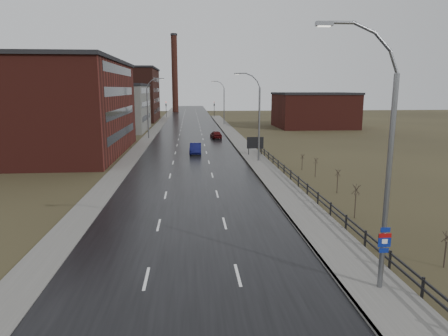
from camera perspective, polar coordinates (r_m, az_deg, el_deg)
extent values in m
plane|color=#2D2819|center=(17.42, -4.44, -21.26)|extent=(320.00, 320.00, 0.00)
cube|color=black|center=(75.28, -4.78, 4.09)|extent=(14.00, 300.00, 0.06)
cube|color=#595651|center=(51.28, 4.92, 0.79)|extent=(3.20, 180.00, 0.18)
cube|color=slate|center=(51.04, 3.24, 0.77)|extent=(0.16, 180.00, 0.18)
cube|color=#595651|center=(75.72, -11.01, 3.98)|extent=(2.40, 260.00, 0.12)
cube|color=#471914|center=(63.36, -24.39, 7.67)|extent=(22.00, 28.00, 13.00)
cube|color=black|center=(63.42, -24.90, 13.75)|extent=(22.44, 28.56, 0.50)
cube|color=black|center=(60.87, -14.31, 4.90)|extent=(0.06, 22.40, 1.20)
cube|color=black|center=(60.63, -14.45, 7.72)|extent=(0.06, 22.40, 1.20)
cube|color=black|center=(60.54, -14.59, 10.55)|extent=(0.06, 22.40, 1.20)
cube|color=black|center=(60.60, -14.73, 13.39)|extent=(0.06, 22.40, 1.20)
cube|color=slate|center=(94.54, -15.93, 8.17)|extent=(16.00, 20.00, 10.00)
cube|color=black|center=(94.44, -16.11, 11.35)|extent=(16.32, 20.40, 0.50)
cube|color=black|center=(93.46, -11.03, 7.14)|extent=(0.06, 16.00, 1.20)
cube|color=black|center=(93.30, -11.10, 8.97)|extent=(0.06, 16.00, 1.20)
cube|color=black|center=(93.24, -11.17, 10.81)|extent=(0.06, 16.00, 1.20)
cube|color=#331611|center=(124.86, -15.65, 9.98)|extent=(26.00, 24.00, 15.00)
cube|color=black|center=(124.98, -15.84, 13.53)|extent=(26.52, 24.48, 0.50)
cube|color=black|center=(123.27, -9.54, 8.13)|extent=(0.06, 19.20, 1.20)
cube|color=black|center=(123.16, -9.59, 9.52)|extent=(0.06, 19.20, 1.20)
cube|color=black|center=(123.11, -9.64, 10.92)|extent=(0.06, 19.20, 1.20)
cube|color=black|center=(123.14, -9.68, 12.31)|extent=(0.06, 19.20, 1.20)
cube|color=#471914|center=(101.47, 12.71, 7.94)|extent=(18.00, 16.00, 8.00)
cube|color=black|center=(101.33, 12.81, 10.34)|extent=(18.36, 16.32, 0.50)
cylinder|color=#331611|center=(164.91, -7.06, 13.12)|extent=(2.40, 2.40, 30.00)
cylinder|color=black|center=(166.14, -7.19, 18.40)|extent=(2.70, 2.70, 0.80)
cylinder|color=slate|center=(19.36, 22.33, -2.61)|extent=(0.24, 0.24, 10.00)
cylinder|color=slate|center=(18.81, 23.06, 13.76)|extent=(0.57, 0.14, 1.12)
cylinder|color=slate|center=(18.63, 21.72, 16.41)|extent=(0.91, 0.14, 0.91)
cylinder|color=slate|center=(18.36, 19.45, 18.37)|extent=(1.12, 0.14, 0.57)
cylinder|color=slate|center=(18.03, 16.53, 19.29)|extent=(1.15, 0.14, 0.14)
cube|color=slate|center=(17.78, 14.13, 19.37)|extent=(0.70, 0.28, 0.18)
cube|color=silver|center=(17.76, 14.12, 19.05)|extent=(0.50, 0.20, 0.04)
cube|color=navy|center=(19.79, 22.07, -8.19)|extent=(0.45, 0.04, 0.22)
cube|color=navy|center=(19.95, 21.96, -9.54)|extent=(0.60, 0.04, 0.65)
cube|color=maroon|center=(19.86, 22.02, -8.93)|extent=(0.60, 0.04, 0.20)
cube|color=navy|center=(20.13, 21.85, -10.88)|extent=(0.45, 0.04, 0.22)
cube|color=silver|center=(19.95, 21.97, -9.70)|extent=(0.26, 0.02, 0.22)
cylinder|color=slate|center=(51.66, 5.04, 6.08)|extent=(0.24, 0.24, 9.50)
cylinder|color=slate|center=(51.43, 4.96, 11.81)|extent=(0.51, 0.14, 0.98)
cylinder|color=slate|center=(51.36, 4.43, 12.62)|extent=(0.81, 0.14, 0.81)
cylinder|color=slate|center=(51.27, 3.63, 13.17)|extent=(0.98, 0.14, 0.51)
cylinder|color=slate|center=(51.16, 2.68, 13.37)|extent=(1.01, 0.14, 0.14)
cube|color=slate|center=(51.07, 1.89, 13.32)|extent=(0.70, 0.28, 0.18)
cube|color=silver|center=(51.07, 1.89, 13.21)|extent=(0.50, 0.20, 0.04)
cylinder|color=slate|center=(77.26, -10.83, 7.63)|extent=(0.24, 0.24, 9.50)
cylinder|color=slate|center=(77.10, -10.85, 11.45)|extent=(0.51, 0.14, 0.98)
cylinder|color=slate|center=(77.06, -10.51, 12.00)|extent=(0.81, 0.14, 0.81)
cylinder|color=slate|center=(77.01, -9.98, 12.37)|extent=(0.98, 0.14, 0.51)
cylinder|color=slate|center=(76.94, -9.35, 12.52)|extent=(1.01, 0.14, 0.14)
cube|color=slate|center=(76.89, -8.82, 12.50)|extent=(0.70, 0.28, 0.18)
cube|color=silver|center=(76.89, -8.82, 12.42)|extent=(0.50, 0.20, 0.04)
cylinder|color=slate|center=(105.17, 0.01, 8.73)|extent=(0.24, 0.24, 9.50)
cylinder|color=slate|center=(105.05, -0.08, 11.54)|extent=(0.51, 0.14, 0.98)
cylinder|color=slate|center=(105.02, -0.35, 11.93)|extent=(0.81, 0.14, 0.81)
cylinder|color=slate|center=(104.98, -0.75, 12.19)|extent=(0.98, 0.14, 0.51)
cylinder|color=slate|center=(104.92, -1.21, 12.28)|extent=(1.01, 0.14, 0.14)
cube|color=slate|center=(104.88, -1.60, 12.25)|extent=(0.70, 0.28, 0.18)
cube|color=silver|center=(104.88, -1.60, 12.20)|extent=(0.50, 0.20, 0.04)
cube|color=black|center=(20.72, 26.50, -15.15)|extent=(0.10, 0.10, 1.10)
cube|color=black|center=(23.08, 22.61, -12.09)|extent=(0.10, 0.10, 1.10)
cube|color=black|center=(25.57, 19.52, -9.57)|extent=(0.10, 0.10, 1.10)
cube|color=black|center=(28.16, 17.03, -7.49)|extent=(0.10, 0.10, 1.10)
cube|color=black|center=(30.82, 14.98, -5.75)|extent=(0.10, 0.10, 1.10)
cube|color=black|center=(33.55, 13.26, -4.28)|extent=(0.10, 0.10, 1.10)
cube|color=black|center=(36.31, 11.82, -3.03)|extent=(0.10, 0.10, 1.10)
cube|color=black|center=(39.11, 10.58, -1.96)|extent=(0.10, 0.10, 1.10)
cube|color=black|center=(41.94, 9.51, -1.03)|extent=(0.10, 0.10, 1.10)
cube|color=black|center=(44.79, 8.57, -0.22)|extent=(0.10, 0.10, 1.10)
cube|color=black|center=(47.66, 7.75, 0.49)|extent=(0.10, 0.10, 1.10)
cube|color=black|center=(50.54, 7.02, 1.12)|extent=(0.10, 0.10, 1.10)
cube|color=black|center=(53.44, 6.37, 1.69)|extent=(0.10, 0.10, 1.10)
cube|color=black|center=(56.35, 5.79, 2.19)|extent=(0.10, 0.10, 1.10)
cube|color=black|center=(59.26, 5.26, 2.65)|extent=(0.10, 0.10, 1.10)
cube|color=black|center=(35.75, 12.07, -2.61)|extent=(0.08, 53.00, 0.10)
cube|color=black|center=(35.85, 12.04, -3.23)|extent=(0.08, 53.00, 0.10)
cylinder|color=#382D23|center=(24.58, 29.03, -10.76)|extent=(0.08, 0.08, 1.47)
cylinder|color=#382D23|center=(24.29, 29.35, -8.65)|extent=(0.04, 0.50, 0.58)
cylinder|color=#382D23|center=(24.31, 29.22, -8.63)|extent=(0.48, 0.19, 0.59)
cylinder|color=#382D23|center=(24.27, 29.13, -8.65)|extent=(0.29, 0.42, 0.60)
cylinder|color=#382D23|center=(24.22, 29.21, -8.70)|extent=(0.29, 0.42, 0.60)
cylinder|color=#382D23|center=(24.24, 29.34, -8.70)|extent=(0.48, 0.19, 0.59)
cylinder|color=#382D23|center=(30.89, 18.23, -5.15)|extent=(0.08, 0.08, 1.88)
cylinder|color=#382D23|center=(30.60, 18.46, -2.95)|extent=(0.04, 0.63, 0.74)
cylinder|color=#382D23|center=(30.63, 18.36, -2.93)|extent=(0.60, 0.24, 0.75)
cylinder|color=#382D23|center=(30.59, 18.28, -2.94)|extent=(0.36, 0.53, 0.76)
cylinder|color=#382D23|center=(30.54, 18.32, -2.97)|extent=(0.36, 0.53, 0.76)
cylinder|color=#382D23|center=(30.54, 18.43, -2.97)|extent=(0.60, 0.24, 0.75)
cylinder|color=#382D23|center=(37.80, 15.89, -2.25)|extent=(0.08, 0.08, 1.63)
cylinder|color=#382D23|center=(37.59, 16.04, -0.68)|extent=(0.04, 0.55, 0.65)
cylinder|color=#382D23|center=(37.62, 15.97, -0.67)|extent=(0.52, 0.21, 0.65)
cylinder|color=#382D23|center=(37.59, 15.90, -0.67)|extent=(0.32, 0.47, 0.66)
cylinder|color=#382D23|center=(37.53, 15.93, -0.69)|extent=(0.32, 0.47, 0.66)
cylinder|color=#382D23|center=(37.54, 16.02, -0.70)|extent=(0.52, 0.21, 0.65)
cylinder|color=#382D23|center=(43.95, 12.94, -0.29)|extent=(0.08, 0.08, 1.57)
cylinder|color=#382D23|center=(43.78, 13.06, 1.01)|extent=(0.04, 0.53, 0.62)
cylinder|color=#382D23|center=(43.81, 13.00, 1.03)|extent=(0.51, 0.20, 0.63)
cylinder|color=#382D23|center=(43.78, 12.93, 1.02)|extent=(0.31, 0.45, 0.64)
cylinder|color=#382D23|center=(43.72, 12.96, 1.01)|extent=(0.31, 0.45, 0.64)
cylinder|color=#382D23|center=(43.72, 13.03, 1.00)|extent=(0.51, 0.20, 0.63)
cylinder|color=#382D23|center=(47.58, 11.10, 0.54)|extent=(0.08, 0.08, 1.38)
cylinder|color=#382D23|center=(47.44, 11.20, 1.61)|extent=(0.04, 0.47, 0.55)
cylinder|color=#382D23|center=(47.47, 11.14, 1.62)|extent=(0.45, 0.18, 0.56)
cylinder|color=#382D23|center=(47.44, 11.08, 1.61)|extent=(0.27, 0.40, 0.57)
cylinder|color=#382D23|center=(47.39, 11.10, 1.60)|extent=(0.27, 0.40, 0.57)
cylinder|color=#382D23|center=(47.38, 11.17, 1.60)|extent=(0.45, 0.18, 0.56)
cube|color=black|center=(56.79, 3.54, 2.66)|extent=(0.10, 0.10, 1.80)
cube|color=black|center=(57.08, 5.35, 2.67)|extent=(0.10, 0.10, 1.80)
cube|color=silver|center=(56.74, 4.47, 3.63)|extent=(2.27, 0.08, 1.54)
cube|color=black|center=(56.69, 4.48, 3.62)|extent=(2.37, 0.04, 1.64)
cylinder|color=black|center=(135.11, -8.27, 8.26)|extent=(0.16, 0.16, 5.20)
imported|color=black|center=(135.02, -8.29, 9.17)|extent=(0.58, 2.73, 1.10)
sphere|color=#FF190C|center=(134.86, -8.30, 9.29)|extent=(0.18, 0.18, 0.18)
cylinder|color=black|center=(135.10, -1.41, 8.37)|extent=(0.16, 0.16, 5.20)
imported|color=black|center=(135.01, -1.41, 9.28)|extent=(0.58, 2.73, 1.10)
sphere|color=#FF190C|center=(134.85, -1.41, 9.41)|extent=(0.18, 0.18, 0.18)
imported|color=#0D0F43|center=(58.36, -4.09, 2.76)|extent=(1.79, 4.74, 1.55)
imported|color=#430B0C|center=(76.22, -1.15, 4.77)|extent=(2.25, 4.64, 1.53)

